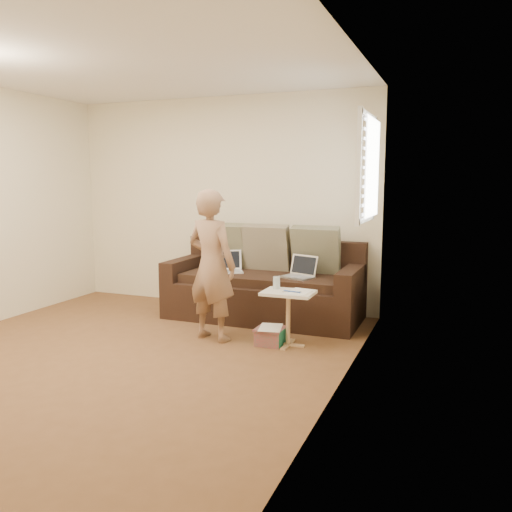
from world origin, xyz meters
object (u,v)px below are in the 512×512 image
laptop_silver (297,278)px  laptop_white (227,272)px  sofa (264,282)px  person (212,265)px  drinking_glass (276,283)px  side_table (288,319)px  striped_box (271,336)px

laptop_silver → laptop_white: 0.86m
sofa → person: size_ratio=1.46×
laptop_white → drinking_glass: (0.86, -0.74, 0.07)m
drinking_glass → side_table: bearing=-25.9°
person → drinking_glass: (0.63, 0.14, -0.16)m
laptop_silver → striped_box: size_ratio=1.26×
laptop_silver → side_table: laptop_silver is taller
person → striped_box: bearing=-163.4°
side_table → laptop_white: bearing=141.2°
laptop_white → side_table: 1.31m
laptop_silver → drinking_glass: size_ratio=2.86×
side_table → sofa: bearing=123.6°
drinking_glass → laptop_silver: bearing=90.4°
laptop_silver → side_table: bearing=-58.8°
person → side_table: bearing=-162.0°
drinking_glass → striped_box: (-0.02, -0.10, -0.51)m
drinking_glass → striped_box: 0.52m
drinking_glass → striped_box: drinking_glass is taller
sofa → laptop_silver: sofa is taller
laptop_silver → person: bearing=-106.6°
sofa → striped_box: size_ratio=8.07×
sofa → striped_box: 1.04m
laptop_white → striped_box: bearing=-75.8°
sofa → drinking_glass: bearing=-61.5°
drinking_glass → sofa: bearing=118.5°
sofa → person: person is taller
side_table → striped_box: bearing=-169.6°
side_table → striped_box: (-0.17, -0.03, -0.18)m
laptop_silver → laptop_white: bearing=-162.9°
drinking_glass → striped_box: size_ratio=0.44×
laptop_white → person: 0.94m
person → striped_box: (0.61, 0.04, -0.67)m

